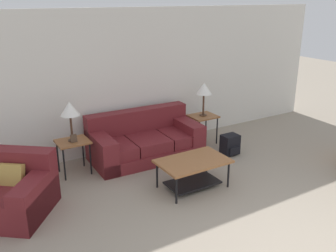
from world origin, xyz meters
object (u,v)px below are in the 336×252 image
at_px(table_lamp_left, 70,110).
at_px(backpack, 230,145).
at_px(coffee_table, 193,167).
at_px(side_table_left, 73,145).
at_px(side_table_right, 203,119).
at_px(armchair, 11,194).
at_px(couch, 145,142).
at_px(table_lamp_right, 204,89).

height_order(table_lamp_left, backpack, table_lamp_left).
xyz_separation_m(coffee_table, backpack, (1.32, 0.69, -0.15)).
distance_m(side_table_left, table_lamp_left, 0.59).
xyz_separation_m(side_table_right, table_lamp_left, (-2.60, -0.00, 0.59)).
relative_size(armchair, backpack, 3.76).
relative_size(coffee_table, side_table_left, 1.85).
distance_m(table_lamp_left, backpack, 2.95).
bearing_deg(table_lamp_left, side_table_right, 0.00).
relative_size(couch, coffee_table, 1.88).
bearing_deg(armchair, coffee_table, -15.32).
height_order(armchair, table_lamp_right, table_lamp_right).
bearing_deg(table_lamp_left, side_table_left, 63.43).
relative_size(armchair, table_lamp_left, 2.14).
xyz_separation_m(side_table_left, table_lamp_left, (-0.00, -0.00, 0.59)).
relative_size(side_table_right, table_lamp_left, 0.87).
height_order(coffee_table, side_table_right, side_table_right).
distance_m(coffee_table, table_lamp_left, 2.12).
xyz_separation_m(armchair, table_lamp_left, (1.10, 0.73, 0.81)).
xyz_separation_m(couch, backpack, (1.41, -0.71, -0.11)).
relative_size(table_lamp_right, backpack, 1.76).
bearing_deg(side_table_left, backpack, -14.82).
height_order(side_table_left, side_table_right, same).
relative_size(couch, table_lamp_right, 3.03).
bearing_deg(side_table_left, couch, -0.46).
distance_m(couch, coffee_table, 1.40).
height_order(coffee_table, side_table_left, side_table_left).
bearing_deg(table_lamp_right, couch, -179.54).
height_order(couch, table_lamp_left, table_lamp_left).
xyz_separation_m(side_table_right, table_lamp_right, (0.00, -0.00, 0.59)).
distance_m(couch, backpack, 1.58).
relative_size(armchair, side_table_right, 2.44).
bearing_deg(backpack, armchair, -179.80).
height_order(table_lamp_left, table_lamp_right, same).
distance_m(couch, table_lamp_right, 1.53).
xyz_separation_m(table_lamp_right, backpack, (0.11, -0.72, -0.92)).
relative_size(side_table_left, table_lamp_right, 0.87).
xyz_separation_m(armchair, coffee_table, (2.49, -0.68, 0.05)).
distance_m(side_table_left, side_table_right, 2.60).
bearing_deg(coffee_table, side_table_right, 49.26).
height_order(armchair, side_table_right, armchair).
bearing_deg(armchair, couch, 16.66).
relative_size(side_table_right, backpack, 1.54).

